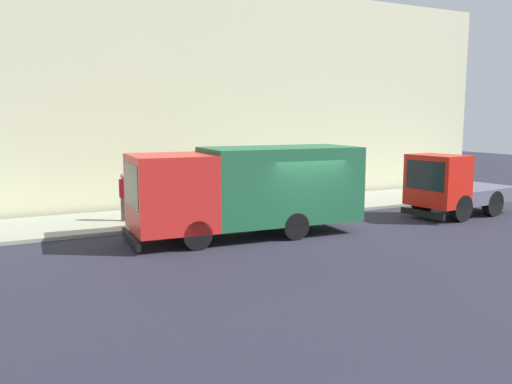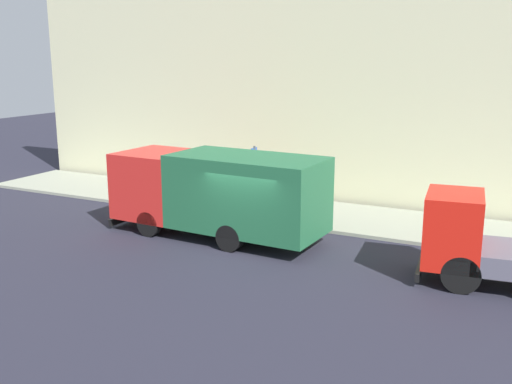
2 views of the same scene
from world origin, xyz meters
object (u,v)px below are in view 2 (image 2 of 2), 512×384
(pedestrian_walking, at_px, (196,178))
(pedestrian_standing, at_px, (264,182))
(street_sign_post, at_px, (254,176))
(large_utility_truck, at_px, (217,191))
(small_flatbed_truck, at_px, (487,244))

(pedestrian_walking, relative_size, pedestrian_standing, 1.07)
(pedestrian_walking, relative_size, street_sign_post, 0.65)
(large_utility_truck, bearing_deg, pedestrian_standing, 8.44)
(pedestrian_walking, xyz_separation_m, street_sign_post, (-1.31, -3.37, 0.65))
(street_sign_post, bearing_deg, pedestrian_standing, 16.37)
(pedestrian_standing, bearing_deg, pedestrian_walking, 83.86)
(small_flatbed_truck, relative_size, street_sign_post, 1.82)
(pedestrian_standing, distance_m, street_sign_post, 2.35)
(small_flatbed_truck, bearing_deg, pedestrian_walking, 63.78)
(large_utility_truck, height_order, street_sign_post, large_utility_truck)
(large_utility_truck, height_order, small_flatbed_truck, large_utility_truck)
(small_flatbed_truck, relative_size, pedestrian_walking, 2.80)
(pedestrian_standing, relative_size, street_sign_post, 0.61)
(pedestrian_standing, xyz_separation_m, street_sign_post, (-2.14, -0.63, 0.73))
(pedestrian_standing, bearing_deg, small_flatbed_truck, -142.01)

